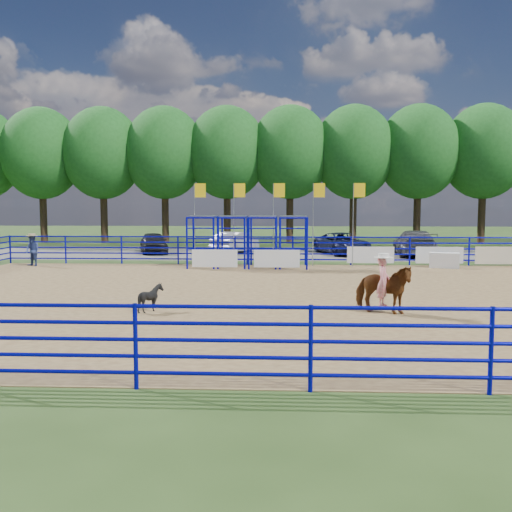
# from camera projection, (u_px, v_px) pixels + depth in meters

# --- Properties ---
(ground) EXTENTS (120.00, 120.00, 0.00)m
(ground) POSITION_uv_depth(u_px,v_px,m) (297.00, 296.00, 19.65)
(ground) COLOR #354F1F
(ground) RESTS_ON ground
(arena_dirt) EXTENTS (30.00, 20.00, 0.02)m
(arena_dirt) POSITION_uv_depth(u_px,v_px,m) (297.00, 296.00, 19.65)
(arena_dirt) COLOR olive
(arena_dirt) RESTS_ON ground
(gravel_strip) EXTENTS (40.00, 10.00, 0.01)m
(gravel_strip) POSITION_uv_depth(u_px,v_px,m) (291.00, 253.00, 36.56)
(gravel_strip) COLOR #67645B
(gravel_strip) RESTS_ON ground
(announcer_table) EXTENTS (1.53, 0.99, 0.75)m
(announcer_table) POSITION_uv_depth(u_px,v_px,m) (444.00, 260.00, 28.13)
(announcer_table) COLOR white
(announcer_table) RESTS_ON arena_dirt
(horse_and_rider) EXTENTS (1.86, 1.37, 2.47)m
(horse_and_rider) POSITION_uv_depth(u_px,v_px,m) (383.00, 284.00, 16.44)
(horse_and_rider) COLOR brown
(horse_and_rider) RESTS_ON arena_dirt
(calf) EXTENTS (0.86, 0.79, 0.82)m
(calf) POSITION_uv_depth(u_px,v_px,m) (151.00, 298.00, 16.76)
(calf) COLOR black
(calf) RESTS_ON arena_dirt
(spectator_cowboy) EXTENTS (0.96, 0.89, 1.64)m
(spectator_cowboy) POSITION_uv_depth(u_px,v_px,m) (32.00, 250.00, 28.85)
(spectator_cowboy) COLOR navy
(spectator_cowboy) RESTS_ON arena_dirt
(car_a) EXTENTS (2.70, 4.26, 1.35)m
(car_a) POSITION_uv_depth(u_px,v_px,m) (154.00, 243.00, 36.52)
(car_a) COLOR black
(car_a) RESTS_ON gravel_strip
(car_b) EXTENTS (2.99, 4.38, 1.37)m
(car_b) POSITION_uv_depth(u_px,v_px,m) (235.00, 242.00, 36.61)
(car_b) COLOR gray
(car_b) RESTS_ON gravel_strip
(car_c) EXTENTS (3.64, 5.32, 1.35)m
(car_c) POSITION_uv_depth(u_px,v_px,m) (342.00, 244.00, 35.65)
(car_c) COLOR #151836
(car_c) RESTS_ON gravel_strip
(car_d) EXTENTS (2.69, 5.56, 1.56)m
(car_d) POSITION_uv_depth(u_px,v_px,m) (415.00, 243.00, 34.63)
(car_d) COLOR #4E4E50
(car_d) RESTS_ON gravel_strip
(perimeter_fence) EXTENTS (30.10, 20.10, 1.50)m
(perimeter_fence) POSITION_uv_depth(u_px,v_px,m) (297.00, 275.00, 19.59)
(perimeter_fence) COLOR #0809BA
(perimeter_fence) RESTS_ON ground
(chute_assembly) EXTENTS (19.32, 2.41, 4.20)m
(chute_assembly) POSITION_uv_depth(u_px,v_px,m) (255.00, 242.00, 28.42)
(chute_assembly) COLOR #0809BA
(chute_assembly) RESTS_ON ground
(treeline) EXTENTS (56.40, 6.40, 11.24)m
(treeline) POSITION_uv_depth(u_px,v_px,m) (290.00, 148.00, 44.82)
(treeline) COLOR #3F2B19
(treeline) RESTS_ON ground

